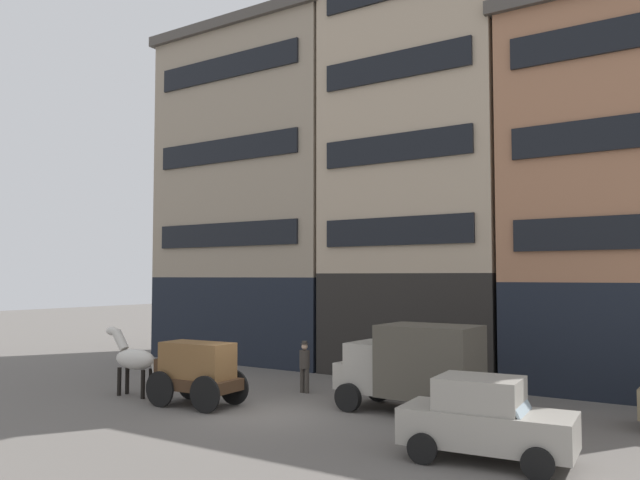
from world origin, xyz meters
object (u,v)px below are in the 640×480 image
at_px(cargo_wagon, 196,369).
at_px(pedestrian_officer, 305,364).
at_px(draft_horse, 133,358).
at_px(delivery_truck_near, 412,365).
at_px(sedan_light, 485,419).

height_order(cargo_wagon, pedestrian_officer, cargo_wagon).
distance_m(draft_horse, delivery_truck_near, 9.50).
bearing_deg(draft_horse, pedestrian_officer, 39.10).
relative_size(delivery_truck_near, pedestrian_officer, 2.44).
relative_size(cargo_wagon, sedan_light, 0.78).
height_order(cargo_wagon, sedan_light, cargo_wagon).
distance_m(cargo_wagon, draft_horse, 2.95).
bearing_deg(draft_horse, cargo_wagon, 0.07).
xyz_separation_m(delivery_truck_near, sedan_light, (3.47, -3.64, -0.51)).
height_order(draft_horse, sedan_light, draft_horse).
bearing_deg(sedan_light, cargo_wagon, 175.12).
xyz_separation_m(cargo_wagon, sedan_light, (9.59, -0.82, -0.23)).
bearing_deg(delivery_truck_near, sedan_light, -46.32).
bearing_deg(pedestrian_officer, delivery_truck_near, -10.97).
relative_size(sedan_light, pedestrian_officer, 2.13).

